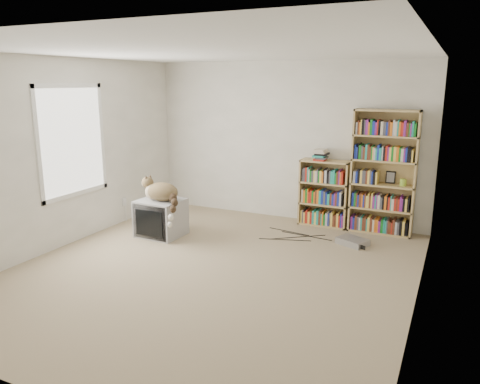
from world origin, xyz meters
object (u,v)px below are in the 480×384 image
at_px(cat, 163,195).
at_px(bookcase_tall, 383,175).
at_px(crt_tv, 161,218).
at_px(bookcase_short, 324,195).
at_px(dvd_player, 353,241).

height_order(cat, bookcase_tall, bookcase_tall).
relative_size(crt_tv, bookcase_short, 0.61).
relative_size(cat, dvd_player, 1.84).
relative_size(cat, bookcase_short, 0.70).
bearing_deg(cat, crt_tv, 144.01).
bearing_deg(dvd_player, crt_tv, -140.04).
bearing_deg(bookcase_short, crt_tv, -142.91).
distance_m(crt_tv, bookcase_short, 2.51).
height_order(cat, dvd_player, cat).
relative_size(crt_tv, bookcase_tall, 0.35).
distance_m(bookcase_tall, dvd_player, 1.12).
bearing_deg(bookcase_tall, bookcase_short, -179.92).
xyz_separation_m(cat, bookcase_tall, (2.75, 1.58, 0.23)).
xyz_separation_m(bookcase_tall, dvd_player, (-0.25, -0.73, -0.81)).
height_order(cat, bookcase_short, bookcase_short).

